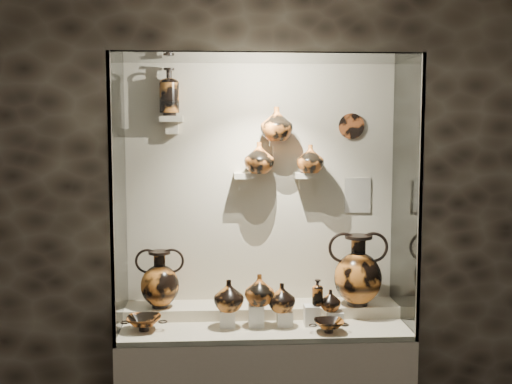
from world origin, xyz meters
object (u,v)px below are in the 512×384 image
jug_b (259,290)px  ovoid_vase_a (259,158)px  amphora_left (160,279)px  ovoid_vase_b (277,124)px  amphora_right (358,270)px  lekythos_small (317,291)px  kylix_left (144,322)px  jug_a (229,295)px  lekythos_tall (169,89)px  jug_c (282,297)px  jug_e (330,300)px  kylix_right (329,325)px  ovoid_vase_c (310,159)px

jug_b → ovoid_vase_a: bearing=99.4°
amphora_left → ovoid_vase_b: (0.72, 0.05, 0.94)m
amphora_right → ovoid_vase_b: size_ratio=2.15×
lekythos_small → kylix_left: size_ratio=0.69×
jug_a → jug_b: 0.18m
amphora_left → jug_a: size_ratio=1.92×
lekythos_tall → ovoid_vase_b: size_ratio=1.58×
amphora_left → jug_b: bearing=-32.1°
jug_c → jug_e: 0.30m
jug_b → amphora_left: bearing=174.5°
amphora_left → jug_a: (0.42, -0.20, -0.05)m
kylix_right → lekythos_small: bearing=113.4°
jug_a → ovoid_vase_a: size_ratio=0.96×
lekythos_tall → ovoid_vase_a: size_ratio=1.70×
kylix_right → lekythos_tall: 1.69m
kylix_left → lekythos_tall: size_ratio=0.78×
jug_c → ovoid_vase_b: (-0.01, 0.26, 1.02)m
lekythos_tall → amphora_left: bearing=-123.6°
amphora_left → ovoid_vase_a: ovoid_vase_a is taller
amphora_left → ovoid_vase_a: 0.96m
ovoid_vase_b → lekythos_small: bearing=-54.4°
amphora_left → lekythos_tall: 1.16m
lekythos_small → ovoid_vase_c: ovoid_vase_c is taller
jug_a → lekythos_small: lekythos_small is taller
jug_c → lekythos_small: size_ratio=0.95×
amphora_right → ovoid_vase_a: size_ratio=2.31×
lekythos_small → kylix_left: 1.03m
amphora_left → jug_e: 1.04m
amphora_right → lekythos_small: size_ratio=2.50×
ovoid_vase_b → kylix_right: bearing=-60.9°
lekythos_small → ovoid_vase_b: ovoid_vase_b is taller
lekythos_small → ovoid_vase_c: (-0.01, 0.26, 0.77)m
ovoid_vase_a → ovoid_vase_c: ovoid_vase_a is taller
lekythos_tall → amphora_right: bearing=-1.2°
kylix_left → jug_a: bearing=4.6°
jug_b → lekythos_tall: bearing=164.8°
jug_c → ovoid_vase_c: bearing=33.4°
jug_c → jug_e: bearing=-14.0°
lekythos_small → ovoid_vase_a: ovoid_vase_a is taller
jug_c → ovoid_vase_c: (0.20, 0.27, 0.80)m
jug_b → lekythos_tall: lekythos_tall is taller
kylix_right → jug_a: bearing=171.6°
amphora_left → jug_c: size_ratio=2.10×
amphora_right → jug_c: bearing=-168.3°
jug_b → kylix_left: jug_b is taller
jug_a → jug_c: size_ratio=1.09×
jug_e → ovoid_vase_a: 0.96m
jug_a → jug_b: size_ratio=1.01×
jug_a → jug_c: bearing=-12.7°
jug_b → ovoid_vase_c: bearing=50.9°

